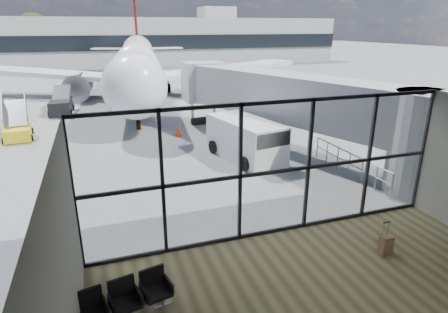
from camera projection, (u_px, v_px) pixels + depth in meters
ground at (136, 80)px, 48.36m from camera, size 220.00×220.00×0.00m
lounge_shell at (383, 234)px, 7.47m from camera, size 12.02×8.01×4.51m
glass_curtain_wall at (275, 170)px, 11.89m from camera, size 12.10×0.12×4.50m
jet_bridge at (300, 104)px, 19.54m from camera, size 8.00×16.50×4.33m
apron_railing at (349, 161)px, 17.23m from camera, size 0.06×5.46×1.11m
far_terminal at (117, 40)px, 66.41m from camera, size 80.00×12.20×11.00m
tree_5 at (34, 30)px, 70.41m from camera, size 6.27×6.27×9.03m
seating_row at (124, 297)px, 8.79m from camera, size 2.24×1.06×0.99m
suitcase at (386, 245)px, 11.32m from camera, size 0.40×0.30×1.05m
airliner at (137, 62)px, 38.20m from camera, size 33.90×39.44×10.18m
service_van at (247, 139)px, 19.31m from camera, size 3.04×5.05×2.06m
belt_loader at (61, 105)px, 29.59m from camera, size 1.83×4.29×1.95m
mobile_stairs at (18, 130)px, 23.02m from camera, size 1.89×3.19×2.15m
traffic_cone_a at (141, 125)px, 25.22m from camera, size 0.38×0.38×0.55m
traffic_cone_b at (178, 131)px, 23.61m from camera, size 0.44×0.44×0.63m
traffic_cone_c at (235, 111)px, 29.24m from camera, size 0.45×0.45×0.65m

